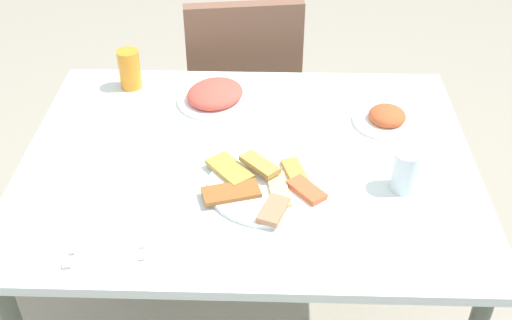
{
  "coord_description": "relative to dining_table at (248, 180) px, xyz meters",
  "views": [
    {
      "loc": [
        0.06,
        -1.33,
        1.73
      ],
      "look_at": [
        0.02,
        -0.05,
        0.76
      ],
      "focal_mm": 44.42,
      "sensor_mm": 36.0,
      "label": 1
    }
  ],
  "objects": [
    {
      "name": "salad_plate_rice",
      "position": [
        -0.11,
        0.28,
        0.09
      ],
      "size": [
        0.23,
        0.24,
        0.06
      ],
      "color": "white",
      "rests_on": "dining_table"
    },
    {
      "name": "spoon",
      "position": [
        -0.3,
        -0.35,
        0.08
      ],
      "size": [
        0.16,
        0.04,
        0.0
      ],
      "primitive_type": "cube",
      "rotation": [
        0.0,
        0.0,
        0.15
      ],
      "color": "silver",
      "rests_on": "paper_napkin"
    },
    {
      "name": "salad_plate_greens",
      "position": [
        0.39,
        0.18,
        0.09
      ],
      "size": [
        0.19,
        0.19,
        0.05
      ],
      "color": "white",
      "rests_on": "dining_table"
    },
    {
      "name": "paper_napkin",
      "position": [
        -0.3,
        -0.37,
        0.08
      ],
      "size": [
        0.15,
        0.15,
        0.0
      ],
      "primitive_type": "cube",
      "rotation": [
        0.0,
        0.0,
        0.06
      ],
      "color": "white",
      "rests_on": "dining_table"
    },
    {
      "name": "pide_platter",
      "position": [
        0.05,
        -0.12,
        0.08
      ],
      "size": [
        0.32,
        0.31,
        0.04
      ],
      "color": "white",
      "rests_on": "dining_table"
    },
    {
      "name": "soda_can",
      "position": [
        -0.37,
        0.36,
        0.13
      ],
      "size": [
        0.09,
        0.09,
        0.12
      ],
      "primitive_type": "cylinder",
      "rotation": [
        0.0,
        0.0,
        3.89
      ],
      "color": "orange",
      "rests_on": "dining_table"
    },
    {
      "name": "dining_table",
      "position": [
        0.0,
        0.0,
        0.0
      ],
      "size": [
        1.18,
        0.92,
        0.73
      ],
      "color": "white",
      "rests_on": "ground_plane"
    },
    {
      "name": "dining_chair",
      "position": [
        -0.05,
        0.73,
        -0.16
      ],
      "size": [
        0.47,
        0.48,
        0.89
      ],
      "color": "brown",
      "rests_on": "ground_plane"
    },
    {
      "name": "drinking_glass",
      "position": [
        0.39,
        -0.11,
        0.13
      ],
      "size": [
        0.07,
        0.07,
        0.11
      ],
      "primitive_type": "cylinder",
      "color": "silver",
      "rests_on": "dining_table"
    },
    {
      "name": "fork",
      "position": [
        -0.3,
        -0.38,
        0.08
      ],
      "size": [
        0.17,
        0.05,
        0.0
      ],
      "primitive_type": "cube",
      "rotation": [
        0.0,
        0.0,
        0.18
      ],
      "color": "silver",
      "rests_on": "paper_napkin"
    }
  ]
}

